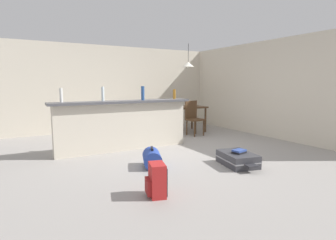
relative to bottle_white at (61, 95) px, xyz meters
The scene contains 17 objects.
ground_plane 2.37m from the bottle_white, 11.63° to the right, with size 13.00×13.00×0.05m, color gray.
wall_back 3.31m from the bottle_white, 52.82° to the left, with size 6.60×0.10×2.50m, color beige.
wall_right 5.05m from the bottle_white, ahead, with size 0.10×6.00×2.50m, color beige.
partition_half_wall 1.39m from the bottle_white, ahead, with size 2.80×0.20×0.99m, color beige.
bar_countertop 1.22m from the bottle_white, ahead, with size 2.96×0.40×0.05m, color #4C4C51.
bottle_white is the anchor object (origin of this frame).
bottle_clear 0.80m from the bottle_white, ahead, with size 0.06×0.06×0.29m, color silver.
bottle_blue 1.63m from the bottle_white, ahead, with size 0.07×0.07×0.29m, color #284C89.
bottle_amber 2.46m from the bottle_white, ahead, with size 0.07×0.07×0.22m, color #9E661E.
dining_table 3.74m from the bottle_white, 18.83° to the left, with size 1.10×0.80×0.74m.
dining_chair_near_partition 3.57m from the bottle_white, 11.02° to the left, with size 0.44×0.44×0.93m.
dining_chair_far_side 4.03m from the bottle_white, 26.61° to the left, with size 0.46×0.46×0.93m.
pendant_lamp 3.82m from the bottle_white, 17.68° to the left, with size 0.34×0.34×0.69m.
suitcase_flat_charcoal 3.41m from the bottle_white, 38.94° to the right, with size 0.62×0.88×0.22m.
duffel_bag_blue 2.11m from the bottle_white, 49.90° to the right, with size 0.45×0.56×0.34m.
backpack_red 2.79m from the bottle_white, 74.28° to the right, with size 0.30×0.32×0.42m.
book_stack 3.38m from the bottle_white, 39.23° to the right, with size 0.25×0.20×0.06m.
Camera 1 is at (-2.77, -5.04, 1.40)m, focal length 29.41 mm.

